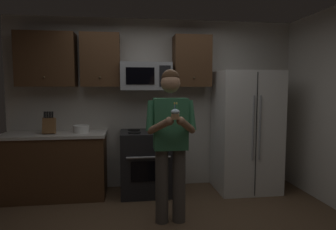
% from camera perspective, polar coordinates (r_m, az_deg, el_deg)
% --- Properties ---
extents(wall_back, '(4.40, 0.10, 2.60)m').
position_cam_1_polar(wall_back, '(4.74, -2.61, 2.13)').
color(wall_back, beige).
rests_on(wall_back, ground).
extents(oven_range, '(0.76, 0.70, 0.93)m').
position_cam_1_polar(oven_range, '(4.47, -4.04, -8.96)').
color(oven_range, black).
rests_on(oven_range, ground).
extents(microwave, '(0.74, 0.41, 0.40)m').
position_cam_1_polar(microwave, '(4.45, -4.25, 7.32)').
color(microwave, '#9EA0A5').
extents(refrigerator, '(0.90, 0.75, 1.80)m').
position_cam_1_polar(refrigerator, '(4.68, 14.62, -2.99)').
color(refrigerator, white).
rests_on(refrigerator, ground).
extents(cabinet_row_upper, '(2.78, 0.36, 0.76)m').
position_cam_1_polar(cabinet_row_upper, '(4.52, -11.72, 10.12)').
color(cabinet_row_upper, '#4C301C').
extents(counter_left, '(1.44, 0.66, 0.92)m').
position_cam_1_polar(counter_left, '(4.60, -20.66, -8.89)').
color(counter_left, '#4C301C').
rests_on(counter_left, ground).
extents(knife_block, '(0.16, 0.15, 0.32)m').
position_cam_1_polar(knife_block, '(4.46, -21.67, -1.84)').
color(knife_block, brown).
rests_on(knife_block, counter_left).
extents(bowl_large_white, '(0.23, 0.23, 0.10)m').
position_cam_1_polar(bowl_large_white, '(4.43, -16.19, -2.52)').
color(bowl_large_white, white).
rests_on(bowl_large_white, counter_left).
extents(person, '(0.60, 0.48, 1.76)m').
position_cam_1_polar(person, '(3.40, 0.50, -4.29)').
color(person, '#4C4742').
rests_on(person, ground).
extents(cupcake, '(0.09, 0.09, 0.17)m').
position_cam_1_polar(cupcake, '(3.04, 1.40, 0.23)').
color(cupcake, '#A87F56').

